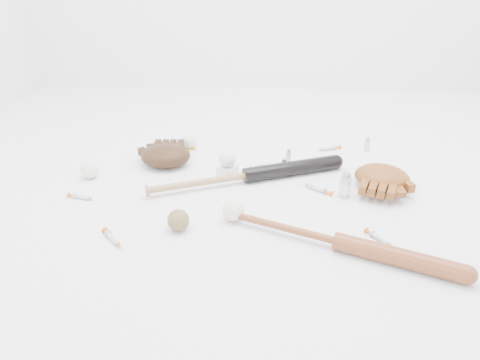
{
  "coord_description": "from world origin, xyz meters",
  "views": [
    {
      "loc": [
        0.03,
        -1.65,
        0.91
      ],
      "look_at": [
        -0.04,
        -0.0,
        0.06
      ],
      "focal_mm": 35.0,
      "sensor_mm": 36.0,
      "label": 1
    }
  ],
  "objects_px": {
    "glove_dark": "(166,155)",
    "pedestal": "(228,171)",
    "bat_wood": "(337,241)",
    "bat_dark": "(247,175)"
  },
  "relations": [
    {
      "from": "glove_dark",
      "to": "bat_wood",
      "type": "bearing_deg",
      "value": -45.46
    },
    {
      "from": "bat_dark",
      "to": "pedestal",
      "type": "distance_m",
      "value": 0.11
    },
    {
      "from": "bat_wood",
      "to": "pedestal",
      "type": "height_order",
      "value": "bat_wood"
    },
    {
      "from": "glove_dark",
      "to": "pedestal",
      "type": "bearing_deg",
      "value": -20.62
    },
    {
      "from": "bat_dark",
      "to": "bat_wood",
      "type": "distance_m",
      "value": 0.56
    },
    {
      "from": "glove_dark",
      "to": "pedestal",
      "type": "xyz_separation_m",
      "value": [
        0.28,
        -0.09,
        -0.03
      ]
    },
    {
      "from": "bat_dark",
      "to": "bat_wood",
      "type": "xyz_separation_m",
      "value": [
        0.31,
        -0.47,
        -0.0
      ]
    },
    {
      "from": "bat_wood",
      "to": "pedestal",
      "type": "distance_m",
      "value": 0.66
    },
    {
      "from": "bat_dark",
      "to": "glove_dark",
      "type": "distance_m",
      "value": 0.4
    },
    {
      "from": "bat_wood",
      "to": "bat_dark",
      "type": "bearing_deg",
      "value": 147.48
    }
  ]
}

